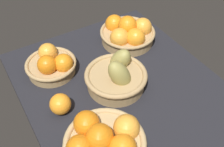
{
  "coord_description": "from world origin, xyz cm",
  "views": [
    {
      "loc": [
        -60.16,
        39.97,
        79.48
      ],
      "look_at": [
        3.6,
        1.87,
        7.0
      ],
      "focal_mm": 43.65,
      "sensor_mm": 36.0,
      "label": 1
    }
  ],
  "objects_px": {
    "basket_far_left": "(104,142)",
    "basket_center_pears": "(117,76)",
    "basket_near_right": "(128,33)",
    "loose_orange_front_gap": "(61,105)",
    "basket_far_right": "(52,64)"
  },
  "relations": [
    {
      "from": "basket_far_left",
      "to": "basket_center_pears",
      "type": "bearing_deg",
      "value": -39.26
    },
    {
      "from": "basket_far_left",
      "to": "basket_near_right",
      "type": "height_order",
      "value": "basket_near_right"
    },
    {
      "from": "basket_far_left",
      "to": "basket_near_right",
      "type": "bearing_deg",
      "value": -40.44
    },
    {
      "from": "loose_orange_front_gap",
      "to": "basket_far_left",
      "type": "bearing_deg",
      "value": -165.63
    },
    {
      "from": "loose_orange_front_gap",
      "to": "basket_far_right",
      "type": "bearing_deg",
      "value": -13.93
    },
    {
      "from": "basket_far_left",
      "to": "basket_center_pears",
      "type": "distance_m",
      "value": 0.28
    },
    {
      "from": "basket_center_pears",
      "to": "loose_orange_front_gap",
      "type": "height_order",
      "value": "basket_center_pears"
    },
    {
      "from": "basket_far_left",
      "to": "basket_far_right",
      "type": "xyz_separation_m",
      "value": [
        0.41,
        0.0,
        -0.01
      ]
    },
    {
      "from": "basket_center_pears",
      "to": "basket_far_right",
      "type": "bearing_deg",
      "value": 43.0
    },
    {
      "from": "basket_far_right",
      "to": "loose_orange_front_gap",
      "type": "xyz_separation_m",
      "value": [
        -0.21,
        0.05,
        -0.0
      ]
    },
    {
      "from": "basket_near_right",
      "to": "basket_far_right",
      "type": "xyz_separation_m",
      "value": [
        -0.01,
        0.37,
        -0.01
      ]
    },
    {
      "from": "basket_far_right",
      "to": "basket_center_pears",
      "type": "bearing_deg",
      "value": -137.0
    },
    {
      "from": "basket_center_pears",
      "to": "basket_far_left",
      "type": "bearing_deg",
      "value": 140.74
    },
    {
      "from": "basket_near_right",
      "to": "loose_orange_front_gap",
      "type": "height_order",
      "value": "basket_near_right"
    },
    {
      "from": "basket_center_pears",
      "to": "loose_orange_front_gap",
      "type": "relative_size",
      "value": 3.14
    }
  ]
}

